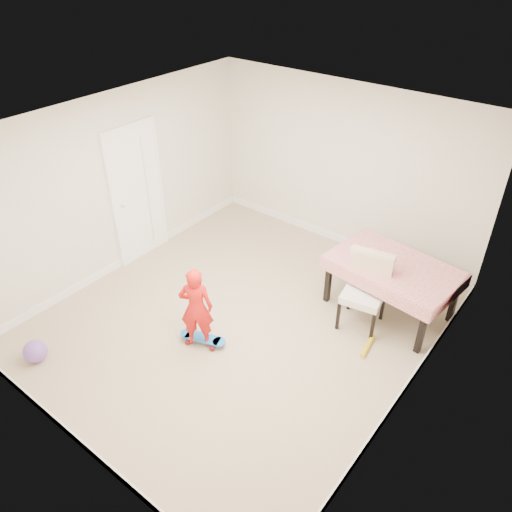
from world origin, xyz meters
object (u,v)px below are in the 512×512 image
Objects in this scene: dining_chair at (363,293)px; skateboard at (203,340)px; child at (196,310)px; balloon at (35,351)px; dining_table at (390,288)px.

skateboard is (-1.37, -1.53, -0.46)m from dining_chair.
child is (-0.02, -0.05, 0.51)m from skateboard.
skateboard is 0.51m from child.
skateboard is 2.17× the size of balloon.
skateboard is at bearing -151.50° from child.
child is (-1.40, -1.58, 0.05)m from dining_chair.
dining_chair is at bearing 47.29° from balloon.
skateboard is (-1.53, -2.00, -0.33)m from dining_table.
skateboard is at bearing 46.49° from balloon.
balloon reaches higher than skateboard.
dining_table is at bearing -161.64° from child.
dining_chair is (-0.16, -0.48, 0.13)m from dining_table.
balloon is at bearing -123.08° from dining_table.
dining_table is 4.52m from balloon.
balloon is at bearing -142.89° from dining_chair.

